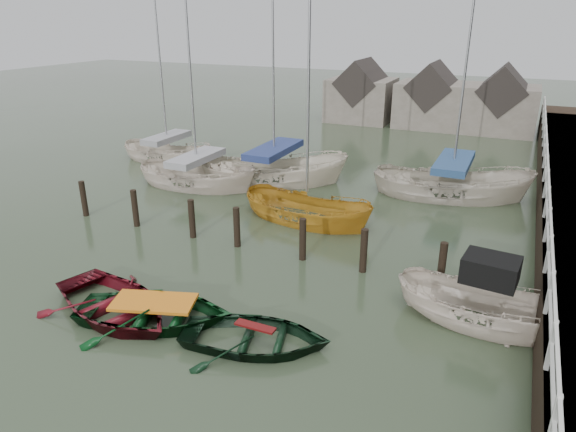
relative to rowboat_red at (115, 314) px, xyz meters
The scene contains 12 objects.
ground 2.85m from the rowboat_red, 45.50° to the left, with size 120.00×120.00×0.00m, color #2A3622.
mooring_pilings 5.14m from the rowboat_red, 80.02° to the left, with size 13.72×0.22×1.80m.
far_sheds 28.24m from the rowboat_red, 84.23° to the left, with size 14.00×4.08×4.39m.
rowboat_red is the anchor object (origin of this frame).
rowboat_green 1.20m from the rowboat_red, ahead, with size 2.84×3.98×0.82m, color black.
rowboat_dkgreen 4.01m from the rowboat_red, ahead, with size 2.54×3.56×0.74m, color black.
motorboat 9.47m from the rowboat_red, 21.67° to the left, with size 4.64×2.16×2.67m.
sailboat_a 10.70m from the rowboat_red, 112.33° to the left, with size 5.96×2.61×10.10m.
sailboat_b 12.00m from the rowboat_red, 95.66° to the left, with size 7.25×4.98×11.98m.
sailboat_c 8.41m from the rowboat_red, 76.01° to the left, with size 5.72×2.92×10.84m.
sailboat_d 14.81m from the rowboat_red, 63.54° to the left, with size 6.98×3.70×12.65m.
sailboat_e 15.14m from the rowboat_red, 121.66° to the left, with size 5.44×2.06×10.09m.
Camera 1 is at (6.96, -10.66, 7.35)m, focal length 32.00 mm.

